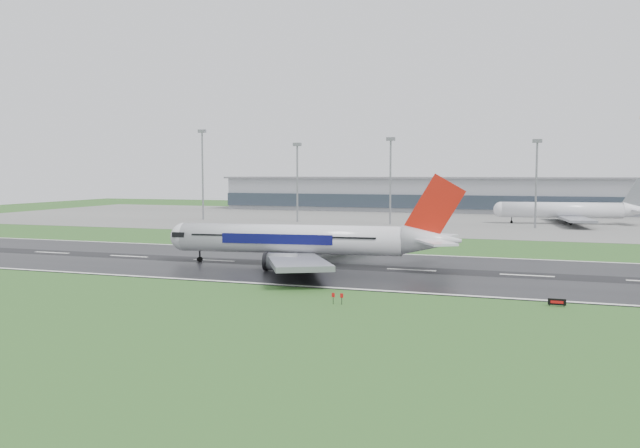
% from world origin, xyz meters
% --- Properties ---
extents(ground, '(520.00, 520.00, 0.00)m').
position_xyz_m(ground, '(0.00, 0.00, 0.00)').
color(ground, '#25521E').
rests_on(ground, ground).
extents(runway, '(400.00, 45.00, 0.10)m').
position_xyz_m(runway, '(0.00, 0.00, 0.05)').
color(runway, black).
rests_on(runway, ground).
extents(apron, '(400.00, 130.00, 0.08)m').
position_xyz_m(apron, '(0.00, 125.00, 0.04)').
color(apron, slate).
rests_on(apron, ground).
extents(terminal, '(240.00, 36.00, 15.00)m').
position_xyz_m(terminal, '(0.00, 185.00, 7.50)').
color(terminal, gray).
rests_on(terminal, ground).
extents(main_airliner, '(62.11, 59.74, 16.67)m').
position_xyz_m(main_airliner, '(-19.46, -0.18, 8.44)').
color(main_airliner, silver).
rests_on(main_airliner, runway).
extents(parked_airliner, '(58.44, 55.33, 15.36)m').
position_xyz_m(parked_airliner, '(32.34, 121.02, 7.76)').
color(parked_airliner, silver).
rests_on(parked_airliner, apron).
extents(runway_sign, '(2.31, 0.43, 1.04)m').
position_xyz_m(runway_sign, '(23.98, -25.10, 0.52)').
color(runway_sign, black).
rests_on(runway_sign, ground).
extents(floodmast_0, '(0.64, 0.64, 32.65)m').
position_xyz_m(floodmast_0, '(-97.20, 100.00, 16.32)').
color(floodmast_0, gray).
rests_on(floodmast_0, ground).
extents(floodmast_1, '(0.64, 0.64, 27.18)m').
position_xyz_m(floodmast_1, '(-59.24, 100.00, 13.59)').
color(floodmast_1, gray).
rests_on(floodmast_1, ground).
extents(floodmast_2, '(0.64, 0.64, 28.53)m').
position_xyz_m(floodmast_2, '(-25.40, 100.00, 14.27)').
color(floodmast_2, gray).
rests_on(floodmast_2, ground).
extents(floodmast_3, '(0.64, 0.64, 27.14)m').
position_xyz_m(floodmast_3, '(21.71, 100.00, 13.57)').
color(floodmast_3, gray).
rests_on(floodmast_3, ground).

